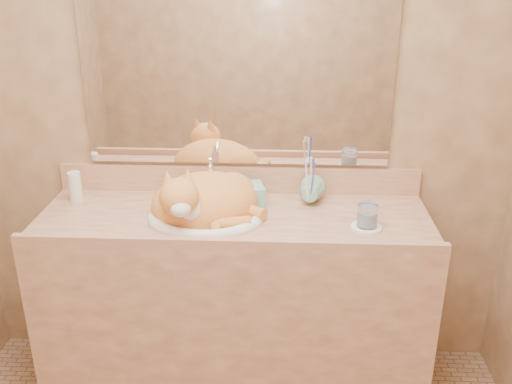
{
  "coord_description": "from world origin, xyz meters",
  "views": [
    {
      "loc": [
        0.19,
        -1.37,
        1.83
      ],
      "look_at": [
        0.09,
        0.7,
        0.97
      ],
      "focal_mm": 40.0,
      "sensor_mm": 36.0,
      "label": 1
    }
  ],
  "objects_px": {
    "sink_basin": "(205,202)",
    "soap_dispenser": "(256,188)",
    "toothbrush_cup": "(309,196)",
    "water_glass": "(367,215)",
    "vanity_counter": "(235,305)",
    "cat": "(203,199)"
  },
  "relations": [
    {
      "from": "water_glass",
      "to": "toothbrush_cup",
      "type": "bearing_deg",
      "value": 139.05
    },
    {
      "from": "cat",
      "to": "toothbrush_cup",
      "type": "relative_size",
      "value": 4.01
    },
    {
      "from": "sink_basin",
      "to": "water_glass",
      "type": "xyz_separation_m",
      "value": [
        0.64,
        -0.07,
        -0.02
      ]
    },
    {
      "from": "sink_basin",
      "to": "soap_dispenser",
      "type": "height_order",
      "value": "soap_dispenser"
    },
    {
      "from": "cat",
      "to": "soap_dispenser",
      "type": "distance_m",
      "value": 0.22
    },
    {
      "from": "vanity_counter",
      "to": "water_glass",
      "type": "distance_m",
      "value": 0.72
    },
    {
      "from": "water_glass",
      "to": "cat",
      "type": "bearing_deg",
      "value": 172.52
    },
    {
      "from": "sink_basin",
      "to": "toothbrush_cup",
      "type": "height_order",
      "value": "sink_basin"
    },
    {
      "from": "soap_dispenser",
      "to": "toothbrush_cup",
      "type": "relative_size",
      "value": 1.7
    },
    {
      "from": "sink_basin",
      "to": "water_glass",
      "type": "bearing_deg",
      "value": -2.57
    },
    {
      "from": "vanity_counter",
      "to": "sink_basin",
      "type": "height_order",
      "value": "sink_basin"
    },
    {
      "from": "soap_dispenser",
      "to": "water_glass",
      "type": "bearing_deg",
      "value": -33.15
    },
    {
      "from": "vanity_counter",
      "to": "water_glass",
      "type": "xyz_separation_m",
      "value": [
        0.53,
        -0.09,
        0.48
      ]
    },
    {
      "from": "cat",
      "to": "soap_dispenser",
      "type": "bearing_deg",
      "value": -1.78
    },
    {
      "from": "soap_dispenser",
      "to": "water_glass",
      "type": "relative_size",
      "value": 2.07
    },
    {
      "from": "cat",
      "to": "toothbrush_cup",
      "type": "distance_m",
      "value": 0.45
    },
    {
      "from": "toothbrush_cup",
      "to": "water_glass",
      "type": "distance_m",
      "value": 0.29
    },
    {
      "from": "vanity_counter",
      "to": "toothbrush_cup",
      "type": "height_order",
      "value": "toothbrush_cup"
    },
    {
      "from": "sink_basin",
      "to": "soap_dispenser",
      "type": "relative_size",
      "value": 2.43
    },
    {
      "from": "sink_basin",
      "to": "water_glass",
      "type": "relative_size",
      "value": 5.03
    },
    {
      "from": "sink_basin",
      "to": "cat",
      "type": "height_order",
      "value": "cat"
    },
    {
      "from": "cat",
      "to": "water_glass",
      "type": "height_order",
      "value": "cat"
    }
  ]
}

